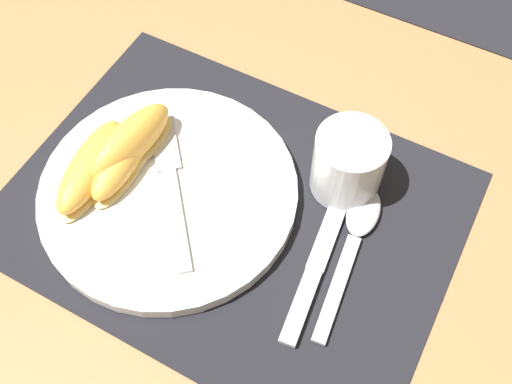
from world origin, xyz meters
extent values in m
plane|color=#A37547|center=(0.00, 0.00, 0.00)|extent=(3.00, 3.00, 0.00)
cube|color=black|center=(0.00, 0.00, 0.00)|extent=(0.46, 0.35, 0.00)
cylinder|color=white|center=(-0.07, -0.02, 0.01)|extent=(0.27, 0.27, 0.02)
cylinder|color=silver|center=(0.09, 0.08, 0.04)|extent=(0.07, 0.07, 0.08)
cylinder|color=yellow|center=(0.09, 0.08, 0.01)|extent=(0.06, 0.06, 0.02)
cube|color=#BCBCC1|center=(0.11, -0.07, 0.01)|extent=(0.03, 0.08, 0.01)
cube|color=#BCBCC1|center=(0.10, 0.03, 0.01)|extent=(0.03, 0.12, 0.01)
cube|color=#BCBCC1|center=(0.14, -0.03, 0.01)|extent=(0.03, 0.12, 0.01)
ellipsoid|color=#BCBCC1|center=(0.13, 0.06, 0.01)|extent=(0.04, 0.06, 0.01)
cube|color=#BCBCC1|center=(-0.04, -0.05, 0.02)|extent=(0.09, 0.10, 0.00)
cube|color=#BCBCC1|center=(-0.10, 0.03, 0.02)|extent=(0.07, 0.07, 0.00)
ellipsoid|color=#F4DB84|center=(-0.12, 0.00, 0.02)|extent=(0.06, 0.12, 0.01)
ellipsoid|color=#F9B242|center=(-0.12, 0.00, 0.04)|extent=(0.06, 0.12, 0.05)
ellipsoid|color=#F4DB84|center=(-0.12, -0.02, 0.02)|extent=(0.05, 0.12, 0.01)
ellipsoid|color=#F9B242|center=(-0.12, -0.02, 0.04)|extent=(0.05, 0.12, 0.03)
ellipsoid|color=#F4DB84|center=(-0.14, -0.04, 0.02)|extent=(0.06, 0.13, 0.01)
ellipsoid|color=#F9B242|center=(-0.14, -0.04, 0.04)|extent=(0.06, 0.13, 0.04)
camera|label=1|loc=(0.17, -0.27, 0.55)|focal=42.00mm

